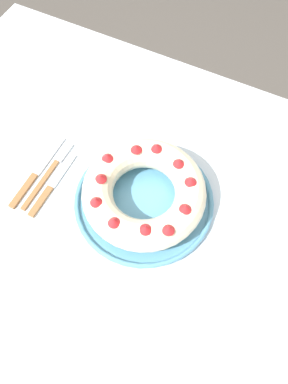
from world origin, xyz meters
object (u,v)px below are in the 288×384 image
Objects in this scene: bundt_cake at (144,192)px; fork at (51,170)px; serving_dish at (144,201)px; cake_knife at (50,188)px; serving_knife at (34,176)px.

fork is (-0.25, -0.02, -0.05)m from bundt_cake.
serving_dish is 0.24m from cake_knife.
serving_dish is at bearing 10.03° from fork.
serving_knife is at bearing -168.42° from serving_dish.
serving_dish reaches higher than cake_knife.
fork is (-0.25, -0.02, -0.01)m from serving_dish.
cake_knife reaches higher than fork.
serving_dish is at bearing 14.00° from serving_knife.
serving_knife is (-0.28, -0.06, -0.01)m from serving_dish.
fork is 0.05m from cake_knife.
bundt_cake is 1.48× the size of cake_knife.
serving_dish is 1.57× the size of fork.
fork is at bearing 119.16° from cake_knife.
bundt_cake is 0.26m from fork.
cake_knife is (-0.22, -0.07, -0.01)m from serving_dish.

